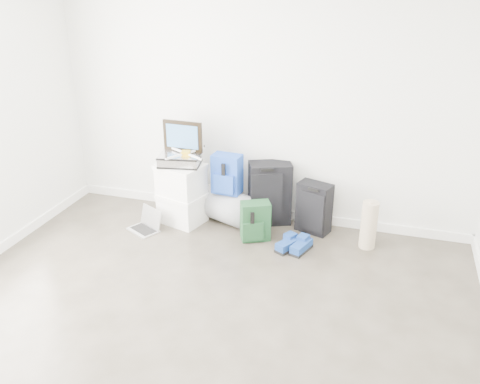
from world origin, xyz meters
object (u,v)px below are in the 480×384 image
(large_suitcase, at_px, (269,193))
(laptop, at_px, (147,225))
(duffel_bag, at_px, (228,207))
(briefcase, at_px, (180,159))
(carry_on, at_px, (314,208))
(boxes_stack, at_px, (182,194))

(large_suitcase, xyz_separation_m, laptop, (-1.21, -0.56, -0.29))
(large_suitcase, relative_size, laptop, 1.75)
(duffel_bag, bearing_deg, briefcase, -142.33)
(laptop, bearing_deg, carry_on, 43.83)
(large_suitcase, distance_m, carry_on, 0.51)
(duffel_bag, xyz_separation_m, carry_on, (0.93, 0.05, 0.09))
(laptop, bearing_deg, briefcase, 72.35)
(duffel_bag, distance_m, carry_on, 0.94)
(carry_on, bearing_deg, large_suitcase, -169.40)
(duffel_bag, bearing_deg, carry_on, 24.93)
(boxes_stack, xyz_separation_m, large_suitcase, (0.92, 0.26, 0.01))
(boxes_stack, relative_size, carry_on, 1.23)
(laptop, bearing_deg, boxes_stack, 72.35)
(large_suitcase, xyz_separation_m, carry_on, (0.50, -0.07, -0.07))
(briefcase, distance_m, carry_on, 1.50)
(briefcase, height_order, large_suitcase, briefcase)
(briefcase, distance_m, duffel_bag, 0.74)
(carry_on, distance_m, laptop, 1.79)
(briefcase, relative_size, large_suitcase, 0.61)
(large_suitcase, bearing_deg, boxes_stack, 172.73)
(duffel_bag, height_order, carry_on, carry_on)
(boxes_stack, distance_m, duffel_bag, 0.53)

